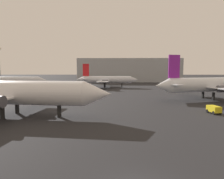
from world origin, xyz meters
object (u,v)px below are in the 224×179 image
Objects in this scene: airplane_far_left at (106,80)px; baggage_cart at (214,109)px; airplane_at_gate at (15,93)px; airplane_on_taxiway at (212,85)px.

airplane_far_left is 54.55m from baggage_cart.
airplane_far_left is (11.84, 52.91, -0.46)m from airplane_at_gate.
airplane_at_gate is at bearing -171.01° from airplane_on_taxiway.
airplane_far_left is 10.00× the size of baggage_cart.
airplane_on_taxiway is 18.84m from baggage_cart.
airplane_at_gate is 33.03m from baggage_cart.
airplane_far_left reaches higher than baggage_cart.
baggage_cart is at bearing -130.43° from airplane_on_taxiway.
baggage_cart is (-7.36, -17.09, -2.95)m from airplane_on_taxiway.
airplane_far_left is at bearing 113.30° from airplane_on_taxiway.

